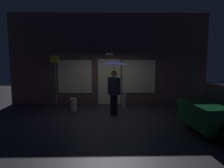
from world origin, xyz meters
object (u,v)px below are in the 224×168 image
object	(u,v)px
person_with_umbrella	(114,74)
sidewalk_bollard	(124,101)
street_sign_post	(55,77)
sidewalk_bollard_2	(73,105)

from	to	relation	value
person_with_umbrella	sidewalk_bollard	world-z (taller)	person_with_umbrella
person_with_umbrella	sidewalk_bollard	xyz separation A→B (m)	(0.51, 1.45, -1.38)
street_sign_post	sidewalk_bollard	distance (m)	3.29
sidewalk_bollard	sidewalk_bollard_2	bearing A→B (deg)	-163.24
person_with_umbrella	street_sign_post	distance (m)	2.94
person_with_umbrella	sidewalk_bollard	distance (m)	2.07
street_sign_post	sidewalk_bollard_2	bearing A→B (deg)	-34.66
person_with_umbrella	street_sign_post	size ratio (longest dim) A/B	0.88
person_with_umbrella	sidewalk_bollard_2	xyz separation A→B (m)	(-1.72, 0.78, -1.39)
sidewalk_bollard	street_sign_post	bearing A→B (deg)	-178.57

